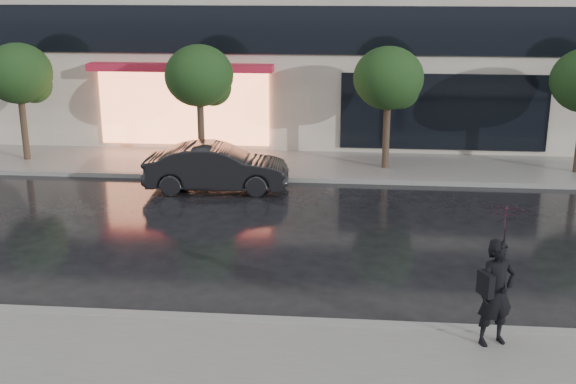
# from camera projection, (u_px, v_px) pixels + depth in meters

# --- Properties ---
(ground) EXTENTS (120.00, 120.00, 0.00)m
(ground) POSITION_uv_depth(u_px,v_px,m) (249.00, 301.00, 14.07)
(ground) COLOR black
(ground) RESTS_ON ground
(sidewalk_far) EXTENTS (60.00, 3.50, 0.12)m
(sidewalk_far) POSITION_uv_depth(u_px,v_px,m) (293.00, 165.00, 23.82)
(sidewalk_far) COLOR slate
(sidewalk_far) RESTS_ON ground
(curb_near) EXTENTS (60.00, 0.25, 0.14)m
(curb_near) POSITION_uv_depth(u_px,v_px,m) (241.00, 321.00, 13.10)
(curb_near) COLOR gray
(curb_near) RESTS_ON ground
(curb_far) EXTENTS (60.00, 0.25, 0.14)m
(curb_far) POSITION_uv_depth(u_px,v_px,m) (288.00, 179.00, 22.15)
(curb_far) COLOR gray
(curb_far) RESTS_ON ground
(tree_far_west) EXTENTS (2.20, 2.20, 3.99)m
(tree_far_west) POSITION_uv_depth(u_px,v_px,m) (21.00, 76.00, 23.57)
(tree_far_west) COLOR #33261C
(tree_far_west) RESTS_ON ground
(tree_mid_west) EXTENTS (2.20, 2.20, 3.99)m
(tree_mid_west) POSITION_uv_depth(u_px,v_px,m) (201.00, 78.00, 23.04)
(tree_mid_west) COLOR #33261C
(tree_mid_west) RESTS_ON ground
(tree_mid_east) EXTENTS (2.20, 2.20, 3.99)m
(tree_mid_east) POSITION_uv_depth(u_px,v_px,m) (390.00, 80.00, 22.52)
(tree_mid_east) COLOR #33261C
(tree_mid_east) RESTS_ON ground
(parked_car) EXTENTS (4.26, 1.72, 1.38)m
(parked_car) POSITION_uv_depth(u_px,v_px,m) (217.00, 168.00, 21.05)
(parked_car) COLOR black
(parked_car) RESTS_ON ground
(pedestrian_with_umbrella) EXTENTS (1.12, 1.13, 2.44)m
(pedestrian_with_umbrella) POSITION_uv_depth(u_px,v_px,m) (501.00, 261.00, 11.80)
(pedestrian_with_umbrella) COLOR black
(pedestrian_with_umbrella) RESTS_ON sidewalk_near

